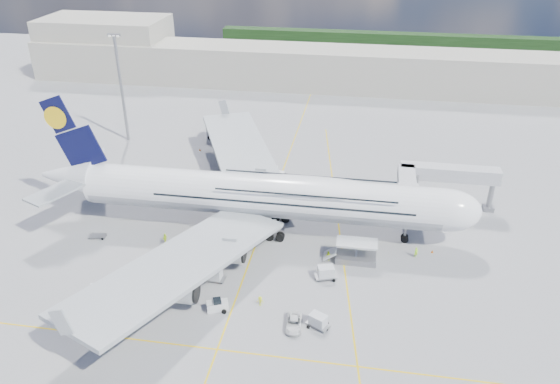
% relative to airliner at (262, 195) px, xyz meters
% --- Properties ---
extents(ground, '(300.00, 300.00, 0.00)m').
position_rel_airliner_xyz_m(ground, '(-0.26, -10.00, -6.87)').
color(ground, gray).
rests_on(ground, ground).
extents(taxi_line_main, '(0.25, 220.00, 0.01)m').
position_rel_airliner_xyz_m(taxi_line_main, '(-0.26, -10.00, -6.86)').
color(taxi_line_main, '#E1B60B').
rests_on(taxi_line_main, ground).
extents(taxi_line_cross, '(120.00, 0.25, 0.01)m').
position_rel_airliner_xyz_m(taxi_line_cross, '(-0.26, -30.00, -6.86)').
color(taxi_line_cross, '#E1B60B').
rests_on(taxi_line_cross, ground).
extents(taxi_line_diag, '(14.16, 99.06, 0.01)m').
position_rel_airliner_xyz_m(taxi_line_diag, '(13.74, -0.00, -6.86)').
color(taxi_line_diag, '#E1B60B').
rests_on(taxi_line_diag, ground).
extents(airliner, '(77.26, 79.15, 23.71)m').
position_rel_airliner_xyz_m(airliner, '(0.00, 0.00, 0.00)').
color(airliner, white).
rests_on(airliner, ground).
extents(jet_bridge, '(18.80, 12.10, 8.50)m').
position_rel_airliner_xyz_m(jet_bridge, '(29.55, 10.94, -0.02)').
color(jet_bridge, '#B7B7BC').
rests_on(jet_bridge, ground).
extents(cargo_loader, '(8.53, 3.20, 3.67)m').
position_rel_airliner_xyz_m(cargo_loader, '(16.56, -7.11, -5.62)').
color(cargo_loader, silver).
rests_on(cargo_loader, ground).
extents(light_mast, '(3.00, 0.70, 25.50)m').
position_rel_airliner_xyz_m(light_mast, '(-40.26, 35.00, 6.34)').
color(light_mast, gray).
rests_on(light_mast, ground).
extents(terminal, '(180.00, 16.00, 12.00)m').
position_rel_airliner_xyz_m(terminal, '(-0.26, 85.00, -0.87)').
color(terminal, '#B2AD9E').
rests_on(terminal, ground).
extents(hangar, '(40.00, 22.00, 18.00)m').
position_rel_airliner_xyz_m(hangar, '(-70.26, 90.00, 2.13)').
color(hangar, '#B2AD9E').
rests_on(hangar, ground).
extents(tree_line, '(160.00, 6.00, 8.00)m').
position_rel_airliner_xyz_m(tree_line, '(39.74, 130.00, -2.87)').
color(tree_line, '#193814').
rests_on(tree_line, ground).
extents(dolly_row_a, '(2.91, 2.16, 1.65)m').
position_rel_airliner_xyz_m(dolly_row_a, '(-20.76, -21.88, -5.98)').
color(dolly_row_a, gray).
rests_on(dolly_row_a, ground).
extents(dolly_row_b, '(3.20, 2.37, 0.42)m').
position_rel_airliner_xyz_m(dolly_row_b, '(-18.59, -20.83, -6.54)').
color(dolly_row_b, gray).
rests_on(dolly_row_b, ground).
extents(dolly_row_c, '(3.54, 2.09, 2.15)m').
position_rel_airliner_xyz_m(dolly_row_c, '(-4.63, -15.82, -5.71)').
color(dolly_row_c, gray).
rests_on(dolly_row_c, ground).
extents(dolly_back, '(3.13, 2.05, 0.43)m').
position_rel_airliner_xyz_m(dolly_back, '(-27.81, -7.43, -6.54)').
color(dolly_back, gray).
rests_on(dolly_back, ground).
extents(dolly_nose_far, '(3.55, 2.92, 1.98)m').
position_rel_airliner_xyz_m(dolly_nose_far, '(12.25, -23.52, -5.80)').
color(dolly_nose_far, gray).
rests_on(dolly_nose_far, ground).
extents(dolly_nose_near, '(3.73, 2.69, 2.12)m').
position_rel_airliner_xyz_m(dolly_nose_near, '(12.34, -12.53, -5.73)').
color(dolly_nose_near, gray).
rests_on(dolly_nose_near, ground).
extents(baggage_tug, '(3.33, 2.41, 1.89)m').
position_rel_airliner_xyz_m(baggage_tug, '(-2.22, -22.47, -6.03)').
color(baggage_tug, silver).
rests_on(baggage_tug, ground).
extents(catering_truck_inner, '(5.99, 2.77, 3.47)m').
position_rel_airliner_xyz_m(catering_truck_inner, '(-2.14, 18.27, -5.23)').
color(catering_truck_inner, gray).
rests_on(catering_truck_inner, ground).
extents(catering_truck_outer, '(8.32, 5.89, 4.58)m').
position_rel_airliner_xyz_m(catering_truck_outer, '(-17.61, 38.13, -4.74)').
color(catering_truck_outer, gray).
rests_on(catering_truck_outer, ground).
extents(service_van, '(2.45, 4.70, 1.26)m').
position_rel_airliner_xyz_m(service_van, '(9.01, -24.15, -6.24)').
color(service_van, silver).
rests_on(service_van, ground).
extents(crew_nose, '(0.79, 0.70, 1.81)m').
position_rel_airliner_xyz_m(crew_nose, '(26.42, -4.38, -5.96)').
color(crew_nose, '#A7F71A').
rests_on(crew_nose, ground).
extents(crew_loader, '(0.95, 1.03, 1.69)m').
position_rel_airliner_xyz_m(crew_loader, '(12.29, -7.66, -6.02)').
color(crew_loader, '#BFE618').
rests_on(crew_loader, ground).
extents(crew_wing, '(0.74, 1.21, 1.92)m').
position_rel_airliner_xyz_m(crew_wing, '(-15.52, -7.24, -5.91)').
color(crew_wing, '#D0FE1A').
rests_on(crew_wing, ground).
extents(crew_van, '(0.84, 1.06, 1.90)m').
position_rel_airliner_xyz_m(crew_van, '(17.31, -3.17, -5.92)').
color(crew_van, '#C9FF1A').
rests_on(crew_van, ground).
extents(crew_tug, '(1.06, 0.65, 1.59)m').
position_rel_airliner_xyz_m(crew_tug, '(3.59, -20.49, -6.08)').
color(crew_tug, yellow).
rests_on(crew_tug, ground).
extents(cone_nose, '(0.41, 0.41, 0.52)m').
position_rel_airliner_xyz_m(cone_nose, '(29.21, -2.69, -6.62)').
color(cone_nose, '#DA620B').
rests_on(cone_nose, ground).
extents(cone_wing_left_inner, '(0.50, 0.50, 0.64)m').
position_rel_airliner_xyz_m(cone_wing_left_inner, '(-9.23, 17.95, -6.56)').
color(cone_wing_left_inner, '#DA620B').
rests_on(cone_wing_left_inner, ground).
extents(cone_wing_left_outer, '(0.46, 0.46, 0.58)m').
position_rel_airliner_xyz_m(cone_wing_left_outer, '(-21.08, 31.38, -6.59)').
color(cone_wing_left_outer, '#DA620B').
rests_on(cone_wing_left_outer, ground).
extents(cone_wing_right_inner, '(0.48, 0.48, 0.61)m').
position_rel_airliner_xyz_m(cone_wing_right_inner, '(-3.80, -16.25, -6.57)').
color(cone_wing_right_inner, '#DA620B').
rests_on(cone_wing_right_inner, ground).
extents(cone_wing_right_outer, '(0.49, 0.49, 0.62)m').
position_rel_airliner_xyz_m(cone_wing_right_outer, '(-12.14, -25.44, -6.57)').
color(cone_wing_right_outer, '#DA620B').
rests_on(cone_wing_right_outer, ground).
extents(cone_tail, '(0.45, 0.45, 0.57)m').
position_rel_airliner_xyz_m(cone_tail, '(-37.91, 7.52, -6.59)').
color(cone_tail, '#DA620B').
rests_on(cone_tail, ground).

